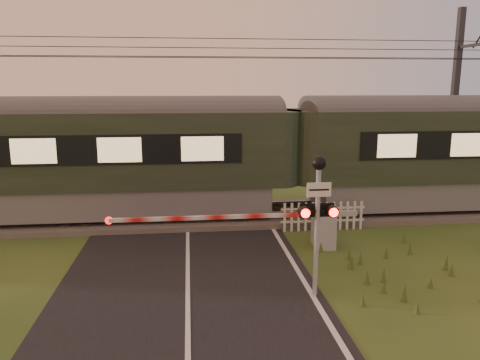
{
  "coord_description": "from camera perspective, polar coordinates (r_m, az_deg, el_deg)",
  "views": [
    {
      "loc": [
        0.09,
        -9.46,
        4.6
      ],
      "look_at": [
        1.49,
        3.2,
        2.01
      ],
      "focal_mm": 35.0,
      "sensor_mm": 36.0,
      "label": 1
    }
  ],
  "objects": [
    {
      "name": "track_bed",
      "position": [
        16.59,
        -6.4,
        -4.42
      ],
      "size": [
        140.0,
        3.4,
        0.39
      ],
      "color": "#47423D",
      "rests_on": "ground"
    },
    {
      "name": "catenary_mast",
      "position": [
        21.17,
        24.73,
        8.69
      ],
      "size": [
        0.24,
        2.47,
        7.6
      ],
      "color": "#2D2D30",
      "rests_on": "ground"
    },
    {
      "name": "train",
      "position": [
        16.52,
        6.33,
        3.24
      ],
      "size": [
        42.04,
        2.9,
        3.92
      ],
      "color": "slate",
      "rests_on": "ground"
    },
    {
      "name": "boom_gate",
      "position": [
        13.63,
        8.67,
        -5.69
      ],
      "size": [
        7.09,
        0.81,
        1.08
      ],
      "color": "gray",
      "rests_on": "ground"
    },
    {
      "name": "picket_fence",
      "position": [
        15.26,
        10.1,
        -4.37
      ],
      "size": [
        2.74,
        0.08,
        0.93
      ],
      "color": "silver",
      "rests_on": "ground"
    },
    {
      "name": "overhead_wires",
      "position": [
        16.0,
        -6.87,
        15.47
      ],
      "size": [
        120.0,
        0.62,
        0.62
      ],
      "color": "black",
      "rests_on": "ground"
    },
    {
      "name": "ground",
      "position": [
        10.52,
        -6.38,
        -14.5
      ],
      "size": [
        160.0,
        160.0,
        0.0
      ],
      "primitive_type": "plane",
      "color": "#274319",
      "rests_on": "ground"
    },
    {
      "name": "crossing_signal",
      "position": [
        10.12,
        9.47,
        -2.58
      ],
      "size": [
        0.8,
        0.34,
        3.15
      ],
      "color": "gray",
      "rests_on": "ground"
    },
    {
      "name": "road",
      "position": [
        10.31,
        -6.28,
        -15.01
      ],
      "size": [
        6.0,
        140.0,
        0.03
      ],
      "color": "black",
      "rests_on": "ground"
    }
  ]
}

